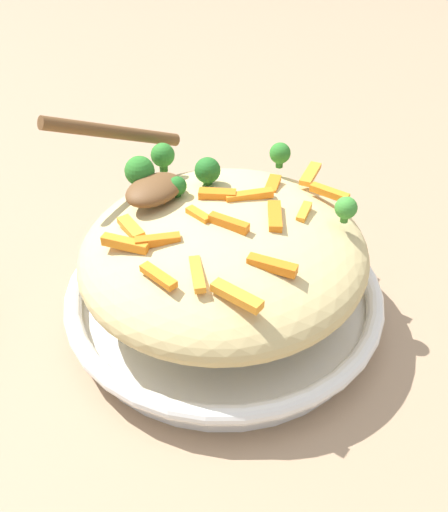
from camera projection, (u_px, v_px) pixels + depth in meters
name	position (u px, v px, depth m)	size (l,w,h in m)	color
ground_plane	(224.00, 311.00, 0.53)	(2.40, 2.40, 0.00)	#9E7F60
serving_bowl	(224.00, 296.00, 0.52)	(0.29, 0.29, 0.04)	white
pasta_mound	(224.00, 251.00, 0.48)	(0.25, 0.25, 0.08)	#D1BA7A
carrot_piece_0	(125.00, 244.00, 0.43)	(0.04, 0.01, 0.01)	orange
carrot_piece_1	(229.00, 223.00, 0.44)	(0.03, 0.01, 0.01)	orange
carrot_piece_2	(304.00, 213.00, 0.47)	(0.03, 0.01, 0.01)	orange
carrot_piece_3	(131.00, 228.00, 0.45)	(0.03, 0.01, 0.01)	orange
carrot_piece_4	(252.00, 196.00, 0.48)	(0.04, 0.01, 0.01)	orange
carrot_piece_5	(272.00, 265.00, 0.41)	(0.04, 0.01, 0.01)	orange
carrot_piece_6	(158.00, 276.00, 0.41)	(0.03, 0.01, 0.01)	orange
carrot_piece_7	(329.00, 192.00, 0.49)	(0.04, 0.01, 0.01)	orange
carrot_piece_8	(198.00, 215.00, 0.46)	(0.02, 0.01, 0.01)	orange
carrot_piece_9	(275.00, 217.00, 0.46)	(0.04, 0.01, 0.01)	orange
carrot_piece_10	(217.00, 194.00, 0.48)	(0.03, 0.01, 0.01)	orange
carrot_piece_11	(272.00, 184.00, 0.51)	(0.03, 0.01, 0.01)	orange
carrot_piece_12	(158.00, 240.00, 0.43)	(0.04, 0.01, 0.01)	orange
carrot_piece_13	(310.00, 174.00, 0.52)	(0.04, 0.01, 0.01)	orange
carrot_piece_14	(237.00, 296.00, 0.39)	(0.04, 0.01, 0.01)	orange
carrot_piece_15	(197.00, 274.00, 0.41)	(0.04, 0.01, 0.01)	orange
broccoli_floret_0	(346.00, 208.00, 0.46)	(0.02, 0.02, 0.02)	#377928
broccoli_floret_1	(140.00, 172.00, 0.49)	(0.03, 0.03, 0.03)	#296820
broccoli_floret_2	(175.00, 188.00, 0.48)	(0.02, 0.02, 0.02)	#205B1C
broccoli_floret_3	(208.00, 171.00, 0.49)	(0.02, 0.02, 0.03)	#205B1C
broccoli_floret_4	(280.00, 154.00, 0.53)	(0.02, 0.02, 0.02)	#296820
broccoli_floret_5	(163.00, 156.00, 0.52)	(0.02, 0.02, 0.03)	#296820
serving_spoon	(140.00, 170.00, 0.48)	(0.13, 0.10, 0.07)	brown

